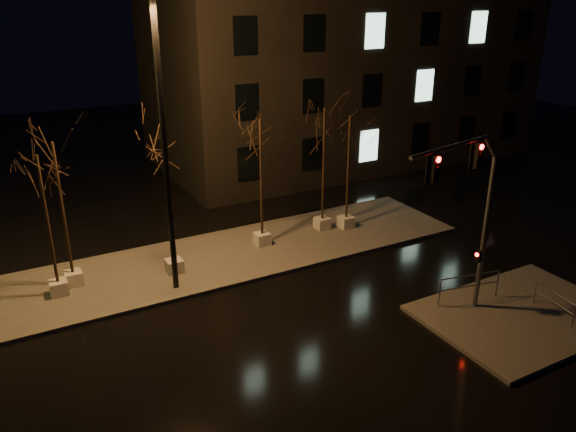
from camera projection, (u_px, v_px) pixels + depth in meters
ground at (292, 325)px, 19.58m from camera, size 90.00×90.00×0.00m
median at (225, 257)px, 24.44m from camera, size 22.00×5.00×0.15m
sidewalk_corner at (522, 315)px, 20.04m from camera, size 7.00×5.00×0.15m
building at (344, 46)px, 37.73m from camera, size 25.00×12.00×15.00m
tree_0 at (42, 188)px, 19.70m from camera, size 1.80×1.80×5.60m
tree_1 at (57, 176)px, 20.33m from camera, size 1.80×1.80×5.86m
tree_2 at (166, 169)px, 21.34m from camera, size 1.80×1.80×5.77m
tree_3 at (261, 148)px, 23.84m from camera, size 1.80×1.80×5.90m
tree_4 at (324, 136)px, 25.52m from camera, size 1.80×1.80×6.01m
tree_5 at (349, 142)px, 25.79m from camera, size 1.80×1.80×5.63m
traffic_signal_mast at (473, 203)px, 18.28m from camera, size 5.21×1.10×6.46m
streetlight_main at (163, 130)px, 19.51m from camera, size 2.65×1.00×10.73m
guard_rail_a at (470, 284)px, 20.55m from camera, size 2.46×0.54×1.08m
guard_rail_b at (554, 300)px, 19.72m from camera, size 0.34×1.82×0.87m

